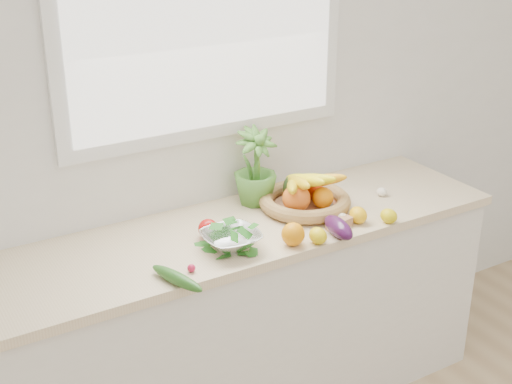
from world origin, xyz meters
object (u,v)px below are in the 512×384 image
eggplant (338,227)px  fruit_basket (304,197)px  potted_herb (255,167)px  apple (208,229)px  colander_with_spinach (231,236)px  cucumber (177,278)px

eggplant → fruit_basket: 0.29m
potted_herb → fruit_basket: (0.15, -0.16, -0.11)m
apple → colander_with_spinach: 0.14m
fruit_basket → colander_with_spinach: fruit_basket is taller
colander_with_spinach → apple: bearing=102.5°
eggplant → colander_with_spinach: colander_with_spinach is taller
apple → potted_herb: 0.41m
eggplant → cucumber: bearing=-179.3°
colander_with_spinach → cucumber: bearing=-155.9°
eggplant → fruit_basket: (0.03, 0.29, 0.02)m
cucumber → potted_herb: 0.77m
eggplant → fruit_basket: size_ratio=0.44×
cucumber → potted_herb: size_ratio=0.75×
eggplant → colander_with_spinach: 0.44m
cucumber → potted_herb: potted_herb is taller
apple → cucumber: bearing=-134.7°
colander_with_spinach → eggplant: bearing=-16.0°
eggplant → cucumber: eggplant is taller
apple → cucumber: size_ratio=0.31×
apple → potted_herb: bearing=30.4°
apple → eggplant: bearing=-29.4°
eggplant → fruit_basket: fruit_basket is taller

